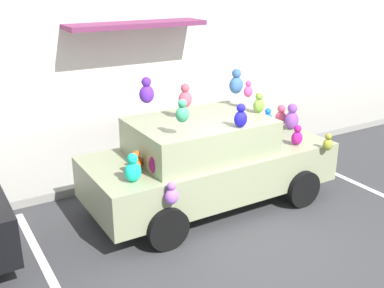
{
  "coord_description": "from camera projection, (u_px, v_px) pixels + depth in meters",
  "views": [
    {
      "loc": [
        -3.91,
        -4.57,
        3.74
      ],
      "look_at": [
        0.08,
        2.14,
        0.9
      ],
      "focal_mm": 43.76,
      "sensor_mm": 36.0,
      "label": 1
    }
  ],
  "objects": [
    {
      "name": "ground_plane",
      "position": [
        262.0,
        245.0,
        6.85
      ],
      "size": [
        60.0,
        60.0,
        0.0
      ],
      "primitive_type": "plane",
      "color": "#38383A"
    },
    {
      "name": "sidewalk",
      "position": [
        126.0,
        142.0,
        10.86
      ],
      "size": [
        24.0,
        4.0,
        0.15
      ],
      "primitive_type": "cube",
      "color": "gray",
      "rests_on": "ground"
    },
    {
      "name": "parking_stripe_front",
      "position": [
        348.0,
        179.0,
        9.05
      ],
      "size": [
        0.12,
        3.6,
        0.01
      ],
      "primitive_type": "cube",
      "color": "silver",
      "rests_on": "ground"
    },
    {
      "name": "parking_stripe_rear",
      "position": [
        47.0,
        270.0,
        6.28
      ],
      "size": [
        0.12,
        3.6,
        0.01
      ],
      "primitive_type": "cube",
      "color": "silver",
      "rests_on": "ground"
    },
    {
      "name": "plush_covered_car",
      "position": [
        208.0,
        160.0,
        7.83
      ],
      "size": [
        4.18,
        2.01,
        2.19
      ],
      "color": "gray",
      "rests_on": "ground"
    },
    {
      "name": "teddy_bear_on_sidewalk",
      "position": [
        253.0,
        121.0,
        11.32
      ],
      "size": [
        0.29,
        0.24,
        0.55
      ],
      "color": "#9E723D",
      "rests_on": "sidewalk"
    }
  ]
}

